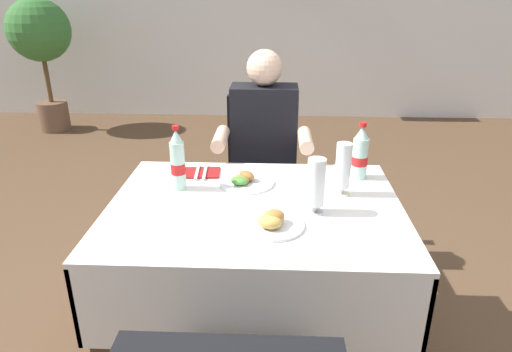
% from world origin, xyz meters
% --- Properties ---
extents(ground_plane, '(11.00, 11.00, 0.00)m').
position_xyz_m(ground_plane, '(0.00, 0.00, 0.00)').
color(ground_plane, brown).
extents(back_wall, '(11.00, 0.12, 2.73)m').
position_xyz_m(back_wall, '(0.00, 4.12, 1.36)').
color(back_wall, white).
rests_on(back_wall, ground).
extents(main_dining_table, '(1.17, 0.90, 0.76)m').
position_xyz_m(main_dining_table, '(0.05, -0.06, 0.59)').
color(main_dining_table, white).
rests_on(main_dining_table, ground).
extents(chair_far_diner_seat, '(0.44, 0.50, 0.97)m').
position_xyz_m(chair_far_diner_seat, '(0.05, 0.78, 0.55)').
color(chair_far_diner_seat, black).
rests_on(chair_far_diner_seat, ground).
extents(seated_diner_far, '(0.50, 0.46, 1.26)m').
position_xyz_m(seated_diner_far, '(0.06, 0.67, 0.71)').
color(seated_diner_far, '#282D42').
rests_on(seated_diner_far, ground).
extents(plate_near_camera, '(0.23, 0.23, 0.07)m').
position_xyz_m(plate_near_camera, '(0.12, -0.25, 0.78)').
color(plate_near_camera, white).
rests_on(plate_near_camera, main_dining_table).
extents(plate_far_diner, '(0.24, 0.24, 0.06)m').
position_xyz_m(plate_far_diner, '(-0.01, 0.13, 0.77)').
color(plate_far_diner, white).
rests_on(plate_far_diner, main_dining_table).
extents(beer_glass_left, '(0.07, 0.07, 0.22)m').
position_xyz_m(beer_glass_left, '(0.28, -0.13, 0.87)').
color(beer_glass_left, white).
rests_on(beer_glass_left, main_dining_table).
extents(beer_glass_middle, '(0.07, 0.07, 0.22)m').
position_xyz_m(beer_glass_middle, '(0.40, 0.05, 0.87)').
color(beer_glass_middle, white).
rests_on(beer_glass_middle, main_dining_table).
extents(cola_bottle_primary, '(0.07, 0.07, 0.26)m').
position_xyz_m(cola_bottle_primary, '(0.50, 0.23, 0.87)').
color(cola_bottle_primary, silver).
rests_on(cola_bottle_primary, main_dining_table).
extents(cola_bottle_secondary, '(0.06, 0.06, 0.28)m').
position_xyz_m(cola_bottle_secondary, '(-0.28, 0.07, 0.88)').
color(cola_bottle_secondary, silver).
rests_on(cola_bottle_secondary, main_dining_table).
extents(napkin_cutlery_set, '(0.18, 0.19, 0.01)m').
position_xyz_m(napkin_cutlery_set, '(-0.22, 0.25, 0.76)').
color(napkin_cutlery_set, maroon).
rests_on(napkin_cutlery_set, main_dining_table).
extents(potted_plant_corner, '(0.67, 0.67, 1.45)m').
position_xyz_m(potted_plant_corner, '(-2.45, 3.33, 1.01)').
color(potted_plant_corner, brown).
rests_on(potted_plant_corner, ground).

